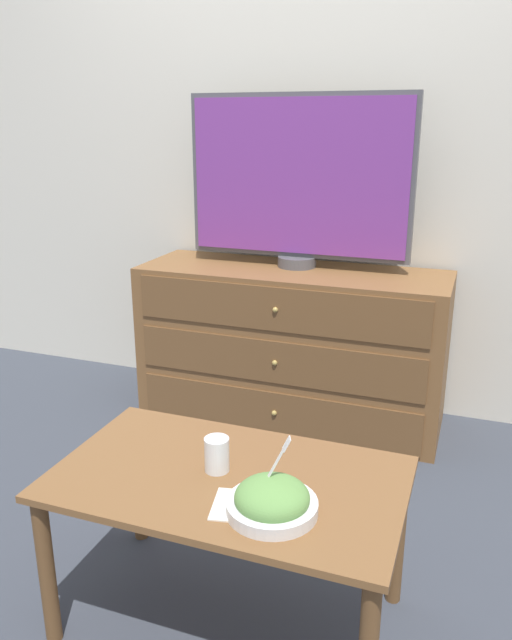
{
  "coord_description": "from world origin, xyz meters",
  "views": [
    {
      "loc": [
        0.78,
        -2.92,
        1.37
      ],
      "look_at": [
        0.18,
        -1.28,
        0.81
      ],
      "focal_mm": 35.0,
      "sensor_mm": 36.0,
      "label": 1
    }
  ],
  "objects": [
    {
      "name": "napkin",
      "position": [
        0.3,
        -1.7,
        0.47
      ],
      "size": [
        0.16,
        0.16,
        0.0
      ],
      "color": "silver",
      "rests_on": "coffee_table"
    },
    {
      "name": "takeout_bowl",
      "position": [
        0.38,
        -1.7,
        0.5
      ],
      "size": [
        0.22,
        0.22,
        0.19
      ],
      "color": "silver",
      "rests_on": "coffee_table"
    },
    {
      "name": "dresser",
      "position": [
        -0.01,
        -0.27,
        0.36
      ],
      "size": [
        1.41,
        0.5,
        0.73
      ],
      "color": "brown",
      "rests_on": "ground_plane"
    },
    {
      "name": "coffee_table",
      "position": [
        0.21,
        -1.58,
        0.4
      ],
      "size": [
        0.93,
        0.55,
        0.47
      ],
      "color": "brown",
      "rests_on": "ground_plane"
    },
    {
      "name": "wall_back",
      "position": [
        0.0,
        0.03,
        1.3
      ],
      "size": [
        12.0,
        0.05,
        2.6
      ],
      "color": "silver",
      "rests_on": "ground_plane"
    },
    {
      "name": "tv",
      "position": [
        -0.01,
        -0.2,
        1.12
      ],
      "size": [
        1.02,
        0.18,
        0.76
      ],
      "color": "#515156",
      "rests_on": "dresser"
    },
    {
      "name": "ground_plane",
      "position": [
        0.0,
        0.0,
        0.0
      ],
      "size": [
        12.0,
        12.0,
        0.0
      ],
      "primitive_type": "plane",
      "color": "#383D47"
    },
    {
      "name": "drink_cup",
      "position": [
        0.17,
        -1.56,
        0.51
      ],
      "size": [
        0.07,
        0.07,
        0.09
      ],
      "color": "beige",
      "rests_on": "coffee_table"
    }
  ]
}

